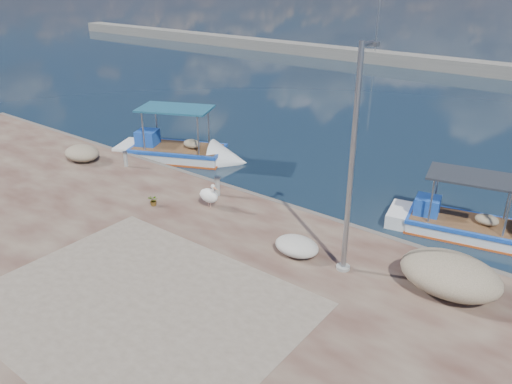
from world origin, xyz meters
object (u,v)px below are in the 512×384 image
at_px(lamp_post, 351,172).
at_px(bollard_near, 218,186).
at_px(boat_right, 463,229).
at_px(boat_left, 177,154).
at_px(pelican, 209,195).

height_order(lamp_post, bollard_near, lamp_post).
bearing_deg(bollard_near, boat_right, 22.99).
bearing_deg(boat_left, bollard_near, -52.69).
xyz_separation_m(pelican, lamp_post, (6.39, -0.73, 2.80)).
xyz_separation_m(boat_left, bollard_near, (5.50, -2.97, 0.68)).
bearing_deg(pelican, lamp_post, 5.76).
bearing_deg(boat_right, lamp_post, -122.16).
distance_m(boat_right, lamp_post, 6.95).
height_order(boat_left, lamp_post, lamp_post).
xyz_separation_m(pelican, bollard_near, (-0.48, 1.04, -0.07)).
distance_m(boat_left, lamp_post, 13.72).
bearing_deg(boat_right, bollard_near, -168.65).
xyz_separation_m(boat_right, pelican, (-8.48, -4.84, 0.79)).
relative_size(boat_left, lamp_post, 1.00).
distance_m(pelican, lamp_post, 7.01).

